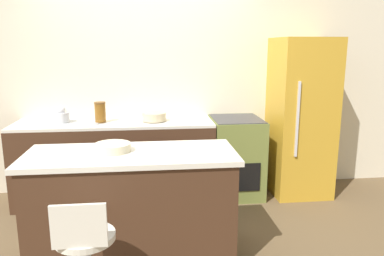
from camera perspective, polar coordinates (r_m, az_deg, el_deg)
The scene contains 10 objects.
ground_plane at distance 4.14m, azimuth -7.02°, elevation -12.24°, with size 14.00×14.00×0.00m, color brown.
wall_back at distance 4.48m, azimuth -7.40°, elevation 6.91°, with size 8.00×0.06×2.60m.
back_counter at distance 4.32m, azimuth -11.47°, elevation -4.92°, with size 2.16×0.65×0.91m.
kitchen_island at distance 3.12m, azimuth -8.98°, elevation -11.68°, with size 1.65×0.68×0.90m.
oven_range at distance 4.41m, azimuth 6.69°, elevation -4.37°, with size 0.57×0.66×0.91m.
refrigerator at distance 4.53m, azimuth 16.19°, elevation 1.54°, with size 0.64×0.69×1.81m.
kettle at distance 4.25m, azimuth -19.24°, elevation 1.72°, with size 0.16×0.16×0.18m.
mixing_bowl at distance 4.15m, azimuth -5.81°, elevation 1.72°, with size 0.26×0.26×0.09m.
canister_jar at distance 4.17m, azimuth -13.81°, elevation 2.40°, with size 0.12×0.12×0.22m.
fruit_bowl at distance 3.01m, azimuth -12.01°, elevation -2.91°, with size 0.29×0.29×0.06m.
Camera 1 is at (0.07, -3.77, 1.71)m, focal length 35.00 mm.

